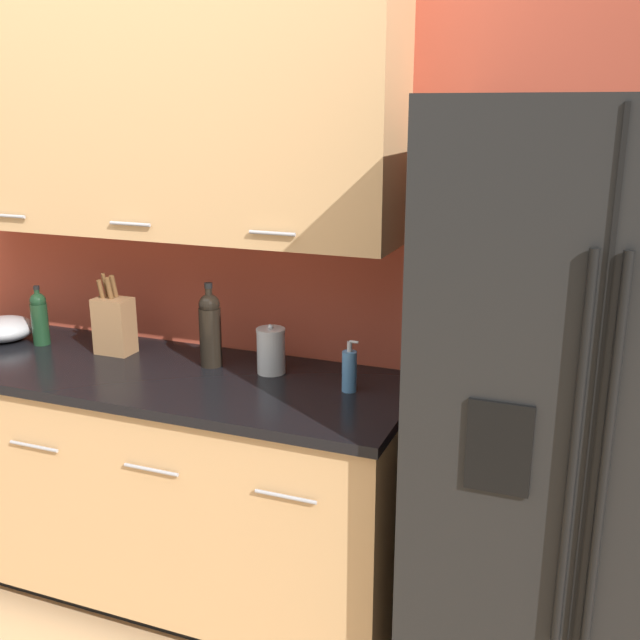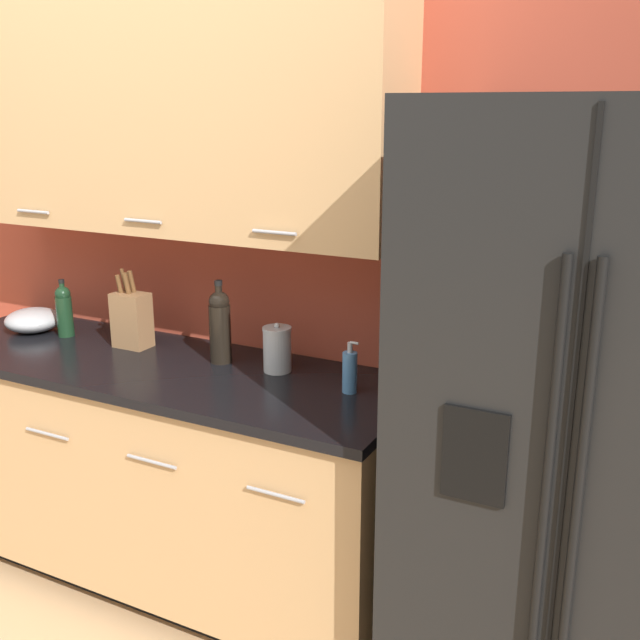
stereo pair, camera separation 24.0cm
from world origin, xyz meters
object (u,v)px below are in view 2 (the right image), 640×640
wine_bottle (220,325)px  oil_bottle (64,310)px  knife_block (132,319)px  soap_dispenser (350,371)px  mixing_bowl (33,320)px  steel_canister (277,349)px  refrigerator (586,448)px

wine_bottle → oil_bottle: size_ratio=1.30×
knife_block → soap_dispenser: bearing=-3.1°
soap_dispenser → oil_bottle: bearing=178.4°
soap_dispenser → mixing_bowl: bearing=179.1°
oil_bottle → wine_bottle: bearing=1.6°
steel_canister → knife_block: bearing=-178.6°
oil_bottle → steel_canister: oil_bottle is taller
soap_dispenser → steel_canister: 0.32m
knife_block → oil_bottle: 0.34m
refrigerator → knife_block: size_ratio=6.02×
wine_bottle → steel_canister: 0.24m
refrigerator → steel_canister: refrigerator is taller
mixing_bowl → oil_bottle: bearing=4.3°
soap_dispenser → steel_canister: (-0.32, 0.07, 0.01)m
mixing_bowl → soap_dispenser: bearing=-0.9°
knife_block → mixing_bowl: size_ratio=1.35×
refrigerator → wine_bottle: 1.33m
knife_block → steel_canister: knife_block is taller
knife_block → oil_bottle: (-0.34, -0.02, -0.00)m
knife_block → wine_bottle: 0.41m
steel_canister → mixing_bowl: 1.16m
soap_dispenser → mixing_bowl: 1.48m
soap_dispenser → oil_bottle: oil_bottle is taller
refrigerator → soap_dispenser: size_ratio=10.49×
refrigerator → mixing_bowl: refrigerator is taller
soap_dispenser → mixing_bowl: size_ratio=0.78×
oil_bottle → mixing_bowl: (-0.17, -0.01, -0.06)m
wine_bottle → oil_bottle: bearing=-178.4°
mixing_bowl → knife_block: bearing=3.1°
oil_bottle → mixing_bowl: 0.18m
mixing_bowl → steel_canister: bearing=2.2°
refrigerator → soap_dispenser: 0.77m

